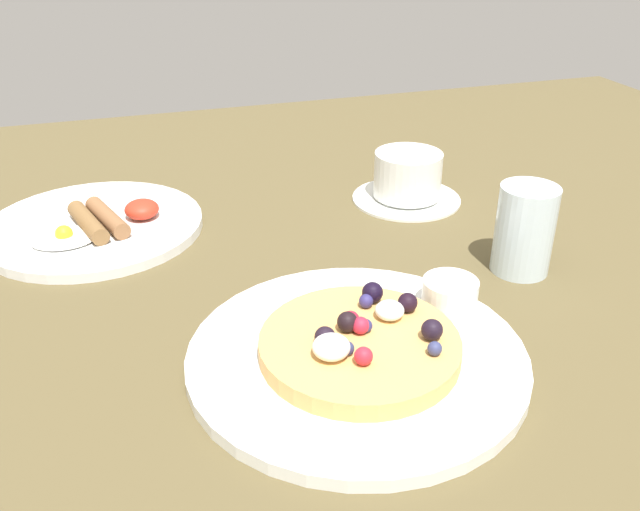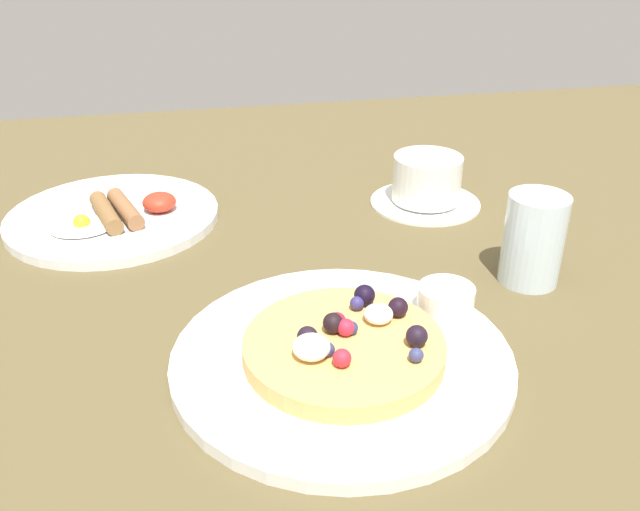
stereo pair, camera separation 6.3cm
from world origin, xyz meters
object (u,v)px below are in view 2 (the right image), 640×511
pancake_plate (342,359)px  breakfast_plate (113,217)px  coffee_cup (427,177)px  water_glass (533,239)px  coffee_saucer (425,201)px  syrup_ramekin (446,300)px

pancake_plate → breakfast_plate: size_ratio=1.14×
pancake_plate → coffee_cup: (18.85, 31.71, 3.14)cm
coffee_cup → water_glass: (3.86, -21.38, 1.11)cm
pancake_plate → coffee_saucer: 36.75cm
breakfast_plate → coffee_cup: bearing=-3.8°
coffee_saucer → coffee_cup: bearing=48.2°
breakfast_plate → coffee_cup: (40.25, -2.70, 3.16)cm
pancake_plate → syrup_ramekin: size_ratio=5.57×
pancake_plate → water_glass: water_glass is taller
syrup_ramekin → water_glass: bearing=27.6°
breakfast_plate → pancake_plate: bearing=-58.1°
syrup_ramekin → coffee_cup: (7.86, 27.52, 1.07)cm
breakfast_plate → coffee_saucer: bearing=-4.0°
pancake_plate → coffee_saucer: bearing=59.3°
pancake_plate → syrup_ramekin: syrup_ramekin is taller
coffee_saucer → syrup_ramekin: bearing=-105.8°
breakfast_plate → coffee_saucer: 40.25cm
syrup_ramekin → coffee_saucer: bearing=74.2°
breakfast_plate → coffee_saucer: (40.15, -2.80, -0.25)cm
breakfast_plate → water_glass: bearing=-28.6°
syrup_ramekin → water_glass: (11.72, 6.13, 2.18)cm
pancake_plate → syrup_ramekin: (10.99, 4.20, 2.07)cm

